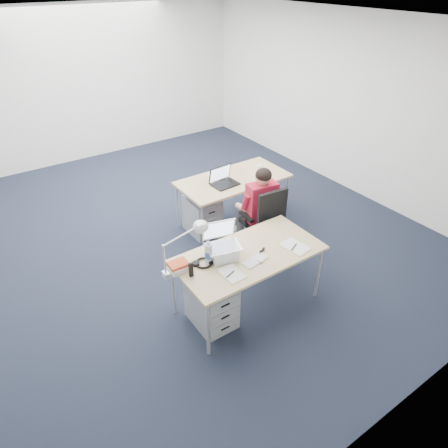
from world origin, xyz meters
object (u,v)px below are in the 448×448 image
(water_bottle, at_px, (209,252))
(dark_laptop, at_px, (225,176))
(seated_person, at_px, (256,207))
(bear_figurine, at_px, (209,251))
(far_cup, at_px, (259,169))
(desk_far, at_px, (233,181))
(headphones, at_px, (204,262))
(can_koozie, at_px, (214,254))
(sunglasses, at_px, (262,251))
(drawer_pedestal_far, at_px, (202,215))
(book_stack, at_px, (179,267))
(wireless_keyboard, at_px, (255,260))
(office_chair, at_px, (262,234))
(computer_mouse, at_px, (260,260))
(silver_laptop, at_px, (223,243))
(cordless_phone, at_px, (191,270))
(desk_lamp, at_px, (179,250))
(desk_near, at_px, (249,257))
(drawer_pedestal_near, at_px, (211,303))

(water_bottle, height_order, dark_laptop, dark_laptop)
(seated_person, bearing_deg, bear_figurine, -140.41)
(dark_laptop, xyz_separation_m, far_cup, (0.64, 0.06, -0.08))
(desk_far, xyz_separation_m, headphones, (-1.39, -1.43, 0.07))
(can_koozie, height_order, water_bottle, water_bottle)
(sunglasses, bearing_deg, desk_far, 44.22)
(drawer_pedestal_far, bearing_deg, desk_far, -3.68)
(seated_person, distance_m, book_stack, 1.69)
(drawer_pedestal_far, relative_size, can_koozie, 5.36)
(can_koozie, distance_m, far_cup, 2.16)
(wireless_keyboard, xyz_separation_m, book_stack, (-0.73, 0.32, 0.04))
(office_chair, bearing_deg, seated_person, 88.04)
(bear_figurine, height_order, dark_laptop, dark_laptop)
(office_chair, xyz_separation_m, sunglasses, (-0.63, -0.75, 0.45))
(drawer_pedestal_far, height_order, far_cup, far_cup)
(wireless_keyboard, height_order, computer_mouse, computer_mouse)
(wireless_keyboard, bearing_deg, seated_person, 42.25)
(silver_laptop, bearing_deg, can_koozie, 163.31)
(cordless_phone, distance_m, dark_laptop, 1.98)
(water_bottle, relative_size, cordless_phone, 1.60)
(drawer_pedestal_far, distance_m, sunglasses, 1.72)
(desk_lamp, relative_size, far_cup, 4.86)
(wireless_keyboard, bearing_deg, drawer_pedestal_far, 67.95)
(desk_near, bearing_deg, sunglasses, -22.25)
(drawer_pedestal_far, height_order, water_bottle, water_bottle)
(water_bottle, bearing_deg, book_stack, 169.90)
(computer_mouse, distance_m, book_stack, 0.84)
(wireless_keyboard, xyz_separation_m, cordless_phone, (-0.67, 0.17, 0.07))
(can_koozie, relative_size, water_bottle, 0.40)
(desk_far, relative_size, drawer_pedestal_far, 2.91)
(drawer_pedestal_near, bearing_deg, far_cup, 39.62)
(seated_person, distance_m, far_cup, 0.85)
(silver_laptop, bearing_deg, bear_figurine, 158.43)
(cordless_phone, bearing_deg, bear_figurine, 34.62)
(computer_mouse, bearing_deg, office_chair, 33.97)
(headphones, bearing_deg, can_koozie, 29.71)
(desk_lamp, bearing_deg, seated_person, 10.46)
(desk_far, relative_size, wireless_keyboard, 5.53)
(desk_near, distance_m, drawer_pedestal_near, 0.63)
(computer_mouse, height_order, dark_laptop, dark_laptop)
(headphones, bearing_deg, desk_far, 65.56)
(office_chair, xyz_separation_m, book_stack, (-1.52, -0.52, 0.49))
(headphones, height_order, far_cup, far_cup)
(headphones, height_order, dark_laptop, dark_laptop)
(can_koozie, bearing_deg, sunglasses, -22.41)
(desk_near, distance_m, water_bottle, 0.48)
(silver_laptop, relative_size, wireless_keyboard, 1.30)
(water_bottle, distance_m, desk_lamp, 0.35)
(desk_near, relative_size, book_stack, 7.71)
(drawer_pedestal_near, relative_size, silver_laptop, 1.46)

